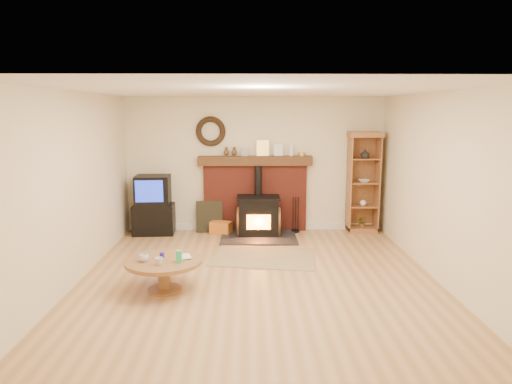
{
  "coord_description": "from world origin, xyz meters",
  "views": [
    {
      "loc": [
        -0.13,
        -6.11,
        2.34
      ],
      "look_at": [
        -0.01,
        1.0,
        1.07
      ],
      "focal_mm": 32.0,
      "sensor_mm": 36.0,
      "label": 1
    }
  ],
  "objects_px": {
    "wood_stove": "(258,217)",
    "curio_cabinet": "(363,182)",
    "tv_unit": "(154,206)",
    "coffee_table": "(164,265)"
  },
  "relations": [
    {
      "from": "wood_stove",
      "to": "curio_cabinet",
      "type": "relative_size",
      "value": 0.72
    },
    {
      "from": "curio_cabinet",
      "to": "coffee_table",
      "type": "bearing_deg",
      "value": -138.43
    },
    {
      "from": "tv_unit",
      "to": "coffee_table",
      "type": "xyz_separation_m",
      "value": [
        0.71,
        -2.87,
        -0.19
      ]
    },
    {
      "from": "tv_unit",
      "to": "coffee_table",
      "type": "relative_size",
      "value": 1.12
    },
    {
      "from": "curio_cabinet",
      "to": "wood_stove",
      "type": "bearing_deg",
      "value": -172.15
    },
    {
      "from": "wood_stove",
      "to": "tv_unit",
      "type": "height_order",
      "value": "wood_stove"
    },
    {
      "from": "tv_unit",
      "to": "curio_cabinet",
      "type": "relative_size",
      "value": 0.58
    },
    {
      "from": "tv_unit",
      "to": "coffee_table",
      "type": "height_order",
      "value": "tv_unit"
    },
    {
      "from": "tv_unit",
      "to": "coffee_table",
      "type": "distance_m",
      "value": 2.96
    },
    {
      "from": "curio_cabinet",
      "to": "coffee_table",
      "type": "xyz_separation_m",
      "value": [
        -3.33,
        -2.95,
        -0.63
      ]
    }
  ]
}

